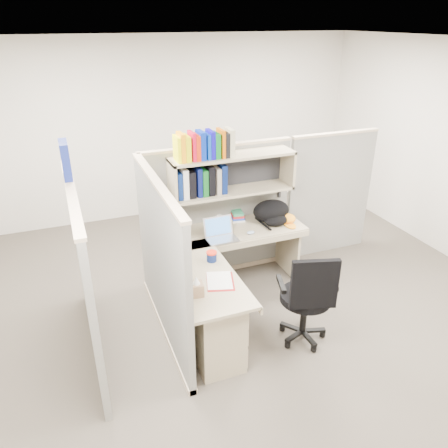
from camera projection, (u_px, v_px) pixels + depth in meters
name	position (u px, v px, depth m)	size (l,w,h in m)	color
ground	(247.00, 312.00, 4.75)	(6.00, 6.00, 0.00)	#363229
room_shell	(251.00, 169.00, 4.05)	(6.00, 6.00, 6.00)	beige
cubicle	(200.00, 225.00, 4.62)	(3.79, 1.84, 1.95)	slate
desk	(222.00, 301.00, 4.18)	(1.74, 1.75, 0.73)	gray
laptop	(222.00, 230.00, 4.65)	(0.33, 0.33, 0.23)	silver
backpack	(273.00, 213.00, 5.03)	(0.44, 0.34, 0.26)	black
orange_cap	(288.00, 218.00, 5.07)	(0.19, 0.22, 0.10)	orange
snack_canister	(212.00, 256.00, 4.27)	(0.10, 0.10, 0.10)	#0D1C51
tissue_box	(196.00, 286.00, 3.73)	(0.12, 0.12, 0.18)	#9D7A59
mouse	(251.00, 232.00, 4.82)	(0.09, 0.06, 0.03)	#889FC1
paper_cup	(219.00, 219.00, 5.06)	(0.07, 0.07, 0.09)	white
book_stack	(237.00, 215.00, 5.15)	(0.15, 0.20, 0.10)	gray
loose_paper	(219.00, 280.00, 3.97)	(0.22, 0.30, 0.00)	white
task_chair	(305.00, 311.00, 4.16)	(0.58, 0.54, 1.02)	black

